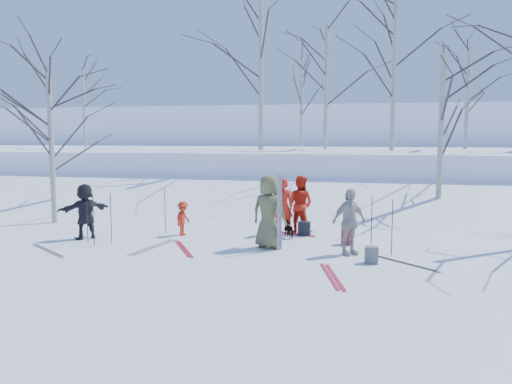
% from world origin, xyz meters
% --- Properties ---
extents(ground, '(120.00, 120.00, 0.00)m').
position_xyz_m(ground, '(0.00, 0.00, 0.00)').
color(ground, white).
rests_on(ground, ground).
extents(snow_ramp, '(70.00, 9.49, 4.12)m').
position_xyz_m(snow_ramp, '(0.00, 7.00, 0.15)').
color(snow_ramp, white).
rests_on(snow_ramp, ground).
extents(snow_plateau, '(70.00, 18.00, 2.20)m').
position_xyz_m(snow_plateau, '(0.00, 17.00, 1.00)').
color(snow_plateau, white).
rests_on(snow_plateau, ground).
extents(far_hill, '(90.00, 30.00, 6.00)m').
position_xyz_m(far_hill, '(0.00, 38.00, 2.00)').
color(far_hill, white).
rests_on(far_hill, ground).
extents(skier_olive_center, '(1.03, 0.80, 1.86)m').
position_xyz_m(skier_olive_center, '(0.57, 0.43, 0.93)').
color(skier_olive_center, brown).
rests_on(skier_olive_center, ground).
extents(skier_red_north, '(0.64, 0.47, 1.64)m').
position_xyz_m(skier_red_north, '(0.63, 2.24, 0.82)').
color(skier_red_north, red).
rests_on(skier_red_north, ground).
extents(skier_redor_behind, '(0.99, 0.89, 1.68)m').
position_xyz_m(skier_redor_behind, '(1.08, 2.64, 0.84)').
color(skier_redor_behind, red).
rests_on(skier_redor_behind, ground).
extents(skier_red_seated, '(0.46, 0.68, 0.98)m').
position_xyz_m(skier_red_seated, '(-2.13, 1.48, 0.49)').
color(skier_red_seated, red).
rests_on(skier_red_seated, ground).
extents(skier_cream_east, '(0.97, 0.89, 1.59)m').
position_xyz_m(skier_cream_east, '(2.58, 0.13, 0.80)').
color(skier_cream_east, beige).
rests_on(skier_cream_east, ground).
extents(skier_grey_west, '(1.26, 1.39, 1.54)m').
position_xyz_m(skier_grey_west, '(-4.61, 0.46, 0.77)').
color(skier_grey_west, black).
rests_on(skier_grey_west, ground).
extents(dog, '(0.54, 0.61, 0.48)m').
position_xyz_m(dog, '(0.91, 1.78, 0.24)').
color(dog, black).
rests_on(dog, ground).
extents(upright_ski_left, '(0.10, 0.17, 1.90)m').
position_xyz_m(upright_ski_left, '(0.86, 0.17, 0.95)').
color(upright_ski_left, silver).
rests_on(upright_ski_left, ground).
extents(upright_ski_right, '(0.10, 0.23, 1.89)m').
position_xyz_m(upright_ski_right, '(0.90, 0.24, 0.95)').
color(upright_ski_right, silver).
rests_on(upright_ski_right, ground).
extents(ski_pair_a, '(2.09, 2.10, 0.02)m').
position_xyz_m(ski_pair_a, '(3.78, -0.43, 0.01)').
color(ski_pair_a, silver).
rests_on(ski_pair_a, ground).
extents(ski_pair_b, '(1.10, 1.99, 0.02)m').
position_xyz_m(ski_pair_b, '(2.32, -1.88, 0.01)').
color(ski_pair_b, '#AE182E').
rests_on(ski_pair_b, ground).
extents(ski_pair_c, '(0.84, 1.97, 0.02)m').
position_xyz_m(ski_pair_c, '(-2.33, -0.16, 0.01)').
color(ski_pair_c, silver).
rests_on(ski_pair_c, ground).
extents(ski_pair_d, '(1.98, 2.09, 0.02)m').
position_xyz_m(ski_pair_d, '(-4.75, -1.06, 0.01)').
color(ski_pair_d, silver).
rests_on(ski_pair_d, ground).
extents(ski_pair_e, '(1.56, 2.04, 0.02)m').
position_xyz_m(ski_pair_e, '(0.70, 2.45, 0.01)').
color(ski_pair_e, '#AE182E').
rests_on(ski_pair_e, ground).
extents(ski_pair_f, '(1.87, 2.08, 0.02)m').
position_xyz_m(ski_pair_f, '(-1.51, -0.15, 0.01)').
color(ski_pair_f, '#AE182E').
rests_on(ski_pair_f, ground).
extents(ski_pole_a, '(0.02, 0.02, 1.34)m').
position_xyz_m(ski_pole_a, '(-4.32, 0.08, 0.67)').
color(ski_pole_a, black).
rests_on(ski_pole_a, ground).
extents(ski_pole_b, '(0.02, 0.02, 1.34)m').
position_xyz_m(ski_pole_b, '(3.58, 0.30, 0.67)').
color(ski_pole_b, black).
rests_on(ski_pole_b, ground).
extents(ski_pole_c, '(0.02, 0.02, 1.34)m').
position_xyz_m(ski_pole_c, '(3.11, 0.80, 0.67)').
color(ski_pole_c, black).
rests_on(ski_pole_c, ground).
extents(ski_pole_d, '(0.02, 0.02, 1.34)m').
position_xyz_m(ski_pole_d, '(-2.74, 1.64, 0.67)').
color(ski_pole_d, black).
rests_on(ski_pole_d, ground).
extents(ski_pole_e, '(0.02, 0.02, 1.34)m').
position_xyz_m(ski_pole_e, '(0.80, 2.58, 0.67)').
color(ski_pole_e, black).
rests_on(ski_pole_e, ground).
extents(ski_pole_f, '(0.02, 0.02, 1.34)m').
position_xyz_m(ski_pole_f, '(-3.60, 0.04, 0.67)').
color(ski_pole_f, black).
rests_on(ski_pole_f, ground).
extents(ski_pole_g, '(0.02, 0.02, 1.34)m').
position_xyz_m(ski_pole_g, '(0.50, 2.17, 0.67)').
color(ski_pole_g, black).
rests_on(ski_pole_g, ground).
extents(ski_pole_h, '(0.02, 0.02, 1.34)m').
position_xyz_m(ski_pole_h, '(-3.94, -0.25, 0.67)').
color(ski_pole_h, black).
rests_on(ski_pole_h, ground).
extents(backpack_red, '(0.32, 0.22, 0.42)m').
position_xyz_m(backpack_red, '(2.51, 1.23, 0.21)').
color(backpack_red, '#A3192B').
rests_on(backpack_red, ground).
extents(backpack_grey, '(0.30, 0.20, 0.38)m').
position_xyz_m(backpack_grey, '(3.10, -0.62, 0.19)').
color(backpack_grey, '#53565A').
rests_on(backpack_grey, ground).
extents(backpack_dark, '(0.34, 0.24, 0.40)m').
position_xyz_m(backpack_dark, '(1.26, 2.20, 0.20)').
color(backpack_dark, black).
rests_on(backpack_dark, ground).
extents(birch_plateau_a, '(4.18, 4.18, 5.12)m').
position_xyz_m(birch_plateau_a, '(-0.69, 16.73, 4.76)').
color(birch_plateau_a, silver).
rests_on(birch_plateau_a, snow_plateau).
extents(birch_plateau_c, '(5.16, 5.16, 6.51)m').
position_xyz_m(birch_plateau_c, '(4.05, 10.97, 5.45)').
color(birch_plateau_c, silver).
rests_on(birch_plateau_c, snow_plateau).
extents(birch_plateau_d, '(4.68, 4.68, 5.83)m').
position_xyz_m(birch_plateau_d, '(1.03, 12.33, 5.11)').
color(birch_plateau_d, silver).
rests_on(birch_plateau_d, snow_plateau).
extents(birch_plateau_e, '(5.31, 5.31, 6.73)m').
position_xyz_m(birch_plateau_e, '(-1.68, 10.20, 5.57)').
color(birch_plateau_e, silver).
rests_on(birch_plateau_e, snow_plateau).
extents(birch_plateau_f, '(3.88, 3.88, 4.69)m').
position_xyz_m(birch_plateau_f, '(7.47, 13.05, 4.54)').
color(birch_plateau_f, silver).
rests_on(birch_plateau_f, snow_plateau).
extents(birch_plateau_h, '(3.73, 3.73, 4.48)m').
position_xyz_m(birch_plateau_h, '(-12.74, 14.06, 4.44)').
color(birch_plateau_h, silver).
rests_on(birch_plateau_h, snow_plateau).
extents(birch_edge_a, '(3.97, 3.97, 4.82)m').
position_xyz_m(birch_edge_a, '(-7.01, 2.57, 2.41)').
color(birch_edge_a, silver).
rests_on(birch_edge_a, ground).
extents(birch_edge_d, '(4.42, 4.42, 5.45)m').
position_xyz_m(birch_edge_d, '(-8.93, 5.33, 2.73)').
color(birch_edge_d, silver).
rests_on(birch_edge_d, ground).
extents(birch_edge_e, '(4.53, 4.53, 5.62)m').
position_xyz_m(birch_edge_e, '(5.44, 6.36, 2.81)').
color(birch_edge_e, silver).
rests_on(birch_edge_e, ground).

